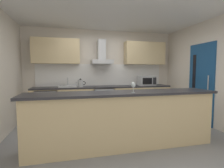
% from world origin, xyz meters
% --- Properties ---
extents(ground, '(5.59, 4.57, 0.02)m').
position_xyz_m(ground, '(0.00, 0.00, -0.01)').
color(ground, gray).
extents(ceiling, '(5.59, 4.57, 0.02)m').
position_xyz_m(ceiling, '(0.00, 0.00, 2.61)').
color(ceiling, white).
extents(wall_back, '(5.59, 0.12, 2.60)m').
position_xyz_m(wall_back, '(0.00, 1.84, 1.30)').
color(wall_back, silver).
rests_on(wall_back, ground).
extents(wall_right, '(0.12, 4.57, 2.60)m').
position_xyz_m(wall_right, '(2.36, 0.00, 1.30)').
color(wall_right, silver).
rests_on(wall_right, ground).
extents(backsplash_tile, '(3.91, 0.02, 0.66)m').
position_xyz_m(backsplash_tile, '(0.00, 1.77, 1.23)').
color(backsplash_tile, white).
extents(counter_back, '(4.04, 0.60, 0.90)m').
position_xyz_m(counter_back, '(0.00, 1.46, 0.45)').
color(counter_back, '#D1B784').
rests_on(counter_back, ground).
extents(counter_island, '(3.38, 0.64, 0.99)m').
position_xyz_m(counter_island, '(-0.09, -0.69, 0.50)').
color(counter_island, '#D1B784').
rests_on(counter_island, ground).
extents(upper_cabinets, '(3.99, 0.32, 0.70)m').
position_xyz_m(upper_cabinets, '(-0.00, 1.61, 1.91)').
color(upper_cabinets, '#D1B784').
extents(side_door, '(0.08, 0.85, 2.05)m').
position_xyz_m(side_door, '(2.28, 0.19, 1.03)').
color(side_door, navy).
rests_on(side_door, ground).
extents(oven, '(0.60, 0.62, 0.80)m').
position_xyz_m(oven, '(-0.05, 1.44, 0.46)').
color(oven, slate).
rests_on(oven, ground).
extents(refrigerator, '(0.58, 0.60, 0.85)m').
position_xyz_m(refrigerator, '(-1.61, 1.43, 0.43)').
color(refrigerator, white).
rests_on(refrigerator, ground).
extents(microwave, '(0.50, 0.38, 0.30)m').
position_xyz_m(microwave, '(1.34, 1.41, 1.05)').
color(microwave, '#B7BABC').
rests_on(microwave, counter_back).
extents(sink, '(0.50, 0.40, 0.26)m').
position_xyz_m(sink, '(-1.05, 1.45, 0.93)').
color(sink, silver).
rests_on(sink, counter_back).
extents(kettle, '(0.29, 0.15, 0.24)m').
position_xyz_m(kettle, '(-0.69, 1.40, 1.01)').
color(kettle, '#B7BABC').
rests_on(kettle, counter_back).
extents(range_hood, '(0.62, 0.45, 0.72)m').
position_xyz_m(range_hood, '(-0.05, 1.57, 1.79)').
color(range_hood, '#B7BABC').
extents(wine_glass, '(0.08, 0.08, 0.18)m').
position_xyz_m(wine_glass, '(0.05, -0.81, 1.12)').
color(wine_glass, silver).
rests_on(wine_glass, counter_island).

